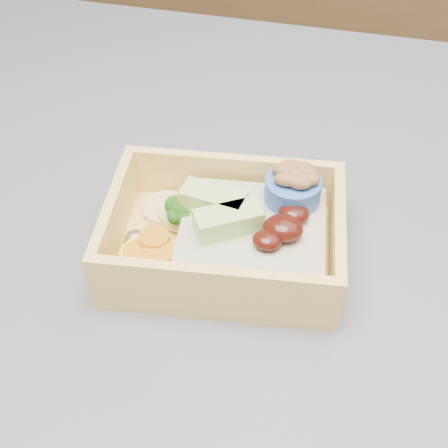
# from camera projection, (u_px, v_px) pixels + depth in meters

# --- Properties ---
(bento_box) EXTENTS (0.18, 0.14, 0.06)m
(bento_box) POSITION_uv_depth(u_px,v_px,m) (232.00, 233.00, 0.46)
(bento_box) COLOR #FCD368
(bento_box) RESTS_ON island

